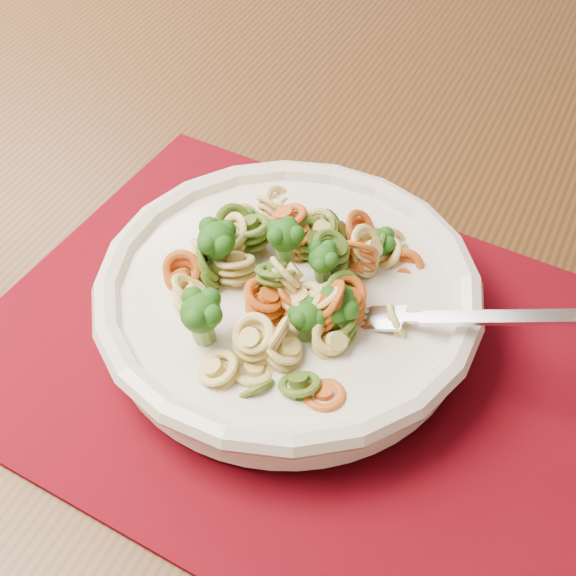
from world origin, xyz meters
The scene contains 5 objects.
dining_table centered at (0.74, 0.14, 0.62)m, with size 1.63×1.18×0.71m.
placemat centered at (0.76, 0.00, 0.71)m, with size 0.45×0.35×0.00m, color #620411.
pasta_bowl centered at (0.74, 0.01, 0.74)m, with size 0.28×0.28×0.05m.
pasta_broccoli_heap centered at (0.74, 0.01, 0.76)m, with size 0.23×0.23×0.06m, color tan, non-canonical shape.
fork centered at (0.81, 0.02, 0.76)m, with size 0.19×0.02×0.01m, color silver, non-canonical shape.
Camera 1 is at (0.96, -0.30, 1.16)m, focal length 50.00 mm.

